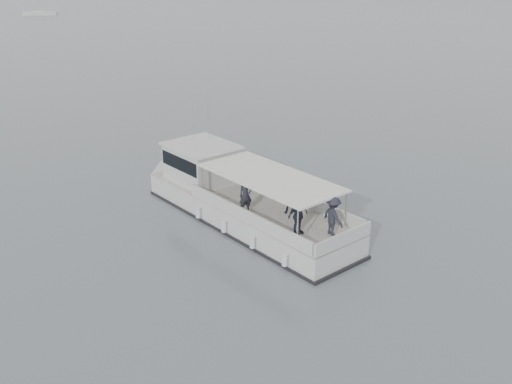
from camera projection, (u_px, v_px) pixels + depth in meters
The scene contains 2 objects.
ground at pixel (166, 207), 27.18m from camera, with size 1400.00×1400.00×0.00m, color slate.
tour_boat at pixel (231, 197), 26.10m from camera, with size 13.06×5.45×5.45m.
Camera 1 is at (18.70, -16.99, 10.93)m, focal length 40.00 mm.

